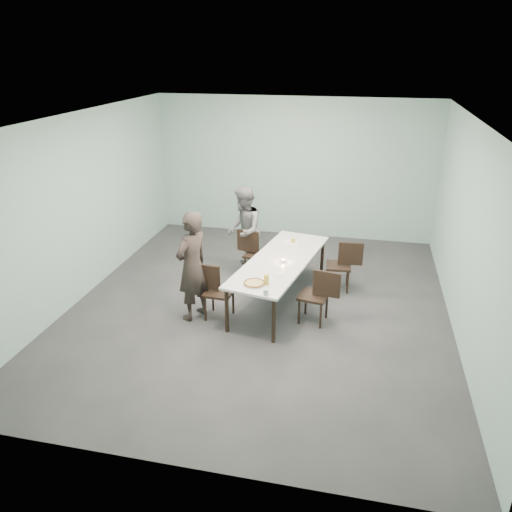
% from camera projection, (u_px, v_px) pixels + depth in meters
% --- Properties ---
extents(ground, '(7.00, 7.00, 0.00)m').
position_uv_depth(ground, '(260.00, 306.00, 8.20)').
color(ground, '#333335').
rests_on(ground, ground).
extents(room_shell, '(6.02, 7.02, 3.01)m').
position_uv_depth(room_shell, '(260.00, 186.00, 7.41)').
color(room_shell, '#97BFB9').
rests_on(room_shell, ground).
extents(table, '(1.37, 2.72, 0.75)m').
position_uv_depth(table, '(280.00, 263.00, 8.09)').
color(table, white).
rests_on(table, ground).
extents(chair_near_left, '(0.62, 0.44, 0.87)m').
position_uv_depth(chair_near_left, '(214.00, 288.00, 7.69)').
color(chair_near_left, black).
rests_on(chair_near_left, ground).
extents(chair_far_left, '(0.64, 0.50, 0.87)m').
position_uv_depth(chair_far_left, '(253.00, 251.00, 9.08)').
color(chair_far_left, black).
rests_on(chair_far_left, ground).
extents(chair_near_right, '(0.64, 0.49, 0.87)m').
position_uv_depth(chair_near_right, '(319.00, 293.00, 7.53)').
color(chair_near_right, black).
rests_on(chair_near_right, ground).
extents(chair_far_right, '(0.62, 0.45, 0.87)m').
position_uv_depth(chair_far_right, '(344.00, 262.00, 8.58)').
color(chair_far_right, black).
rests_on(chair_far_right, ground).
extents(diner_near, '(0.63, 0.74, 1.73)m').
position_uv_depth(diner_near, '(192.00, 266.00, 7.54)').
color(diner_near, black).
rests_on(diner_near, ground).
extents(diner_far, '(0.77, 0.91, 1.63)m').
position_uv_depth(diner_far, '(244.00, 231.00, 9.13)').
color(diner_far, slate).
rests_on(diner_far, ground).
extents(pizza, '(0.34, 0.34, 0.04)m').
position_uv_depth(pizza, '(254.00, 283.00, 7.22)').
color(pizza, white).
rests_on(pizza, table).
extents(side_plate, '(0.18, 0.18, 0.01)m').
position_uv_depth(side_plate, '(279.00, 274.00, 7.56)').
color(side_plate, white).
rests_on(side_plate, table).
extents(beer_glass, '(0.08, 0.08, 0.15)m').
position_uv_depth(beer_glass, '(267.00, 280.00, 7.20)').
color(beer_glass, gold).
rests_on(beer_glass, table).
extents(water_tumbler, '(0.08, 0.08, 0.09)m').
position_uv_depth(water_tumbler, '(266.00, 292.00, 6.91)').
color(water_tumbler, silver).
rests_on(water_tumbler, table).
extents(tealight, '(0.06, 0.06, 0.05)m').
position_uv_depth(tealight, '(283.00, 261.00, 7.97)').
color(tealight, silver).
rests_on(tealight, table).
extents(amber_tumbler, '(0.07, 0.07, 0.08)m').
position_uv_depth(amber_tumbler, '(293.00, 241.00, 8.74)').
color(amber_tumbler, gold).
rests_on(amber_tumbler, table).
extents(menu, '(0.34, 0.27, 0.01)m').
position_uv_depth(menu, '(291.00, 243.00, 8.73)').
color(menu, silver).
rests_on(menu, table).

